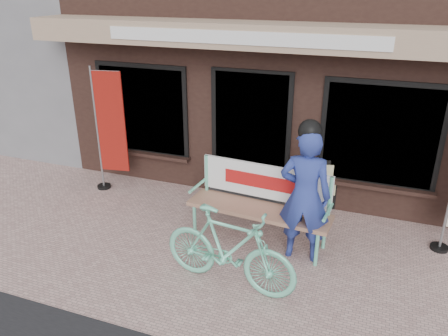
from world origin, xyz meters
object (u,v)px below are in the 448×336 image
at_px(menu_stand, 324,184).
at_px(person, 305,193).
at_px(bicycle, 229,249).
at_px(nobori_red, 109,129).
at_px(bench, 261,198).

bearing_deg(menu_stand, person, -113.60).
height_order(bicycle, nobori_red, nobori_red).
xyz_separation_m(person, menu_stand, (0.07, 1.46, -0.51)).
relative_size(bench, bicycle, 1.20).
xyz_separation_m(nobori_red, menu_stand, (3.62, 0.52, -0.69)).
distance_m(bicycle, nobori_red, 3.44).
relative_size(person, nobori_red, 0.88).
relative_size(person, menu_stand, 2.23).
distance_m(bench, nobori_red, 3.02).
xyz_separation_m(bicycle, menu_stand, (0.78, 2.37, -0.07)).
bearing_deg(nobori_red, menu_stand, -1.34).
distance_m(bench, person, 0.76).
distance_m(bench, menu_stand, 1.41).
bearing_deg(menu_stand, bench, -141.47).
height_order(person, menu_stand, person).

